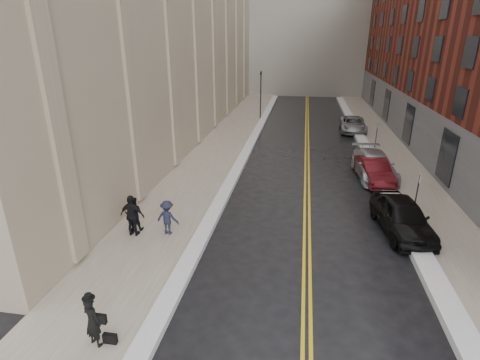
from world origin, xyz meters
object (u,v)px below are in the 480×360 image
(car_maroon, at_px, (374,170))
(pedestrian_b, at_px, (168,217))
(pedestrian_a, at_px, (134,214))
(car_black, at_px, (402,216))
(car_silver_near, at_px, (374,165))
(pedestrian_c, at_px, (132,216))
(pedestrian_main, at_px, (93,321))
(car_silver_far, at_px, (353,124))

(car_maroon, distance_m, pedestrian_b, 13.62)
(pedestrian_a, bearing_deg, pedestrian_b, 161.86)
(car_black, height_order, car_silver_near, car_black)
(car_maroon, bearing_deg, pedestrian_b, -147.06)
(car_maroon, xyz_separation_m, pedestrian_b, (-10.37, -8.82, 0.23))
(car_silver_near, bearing_deg, pedestrian_a, -146.38)
(car_silver_near, bearing_deg, car_maroon, -102.51)
(pedestrian_b, distance_m, pedestrian_c, 1.55)
(car_maroon, xyz_separation_m, pedestrian_main, (-10.22, -15.48, 0.24))
(pedestrian_a, bearing_deg, car_maroon, -158.76)
(car_black, height_order, car_silver_far, car_black)
(car_silver_near, relative_size, car_silver_far, 1.09)
(car_silver_far, xyz_separation_m, pedestrian_c, (-12.06, -22.65, 0.42))
(car_silver_near, height_order, car_silver_far, car_silver_near)
(car_black, xyz_separation_m, pedestrian_b, (-10.57, -2.18, 0.15))
(car_black, xyz_separation_m, pedestrian_c, (-12.06, -2.56, 0.31))
(pedestrian_main, bearing_deg, pedestrian_a, -54.37)
(car_silver_near, distance_m, pedestrian_c, 15.65)
(car_silver_far, height_order, pedestrian_a, pedestrian_a)
(car_maroon, relative_size, car_silver_near, 0.81)
(car_silver_far, distance_m, pedestrian_main, 30.74)
(pedestrian_a, xyz_separation_m, pedestrian_c, (0.18, -0.48, 0.15))
(car_black, bearing_deg, car_silver_near, 82.90)
(pedestrian_main, height_order, pedestrian_c, pedestrian_c)
(car_maroon, distance_m, pedestrian_c, 15.02)
(car_black, xyz_separation_m, pedestrian_a, (-12.23, -2.08, 0.15))
(pedestrian_c, bearing_deg, car_silver_near, -137.08)
(pedestrian_a, xyz_separation_m, pedestrian_b, (1.67, -0.10, -0.00))
(car_silver_far, bearing_deg, car_maroon, -88.98)
(car_silver_near, relative_size, pedestrian_main, 3.37)
(car_maroon, distance_m, car_silver_near, 0.87)
(car_black, distance_m, pedestrian_c, 12.33)
(car_silver_near, bearing_deg, car_black, -94.05)
(car_maroon, height_order, pedestrian_b, pedestrian_b)
(pedestrian_c, bearing_deg, car_black, -165.13)
(car_silver_far, relative_size, pedestrian_b, 3.10)
(car_black, distance_m, pedestrian_a, 12.41)
(car_black, bearing_deg, pedestrian_b, -176.03)
(pedestrian_b, relative_size, pedestrian_c, 0.84)
(car_maroon, distance_m, pedestrian_main, 18.55)
(car_maroon, height_order, pedestrian_main, pedestrian_main)
(car_black, bearing_deg, car_maroon, 84.01)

